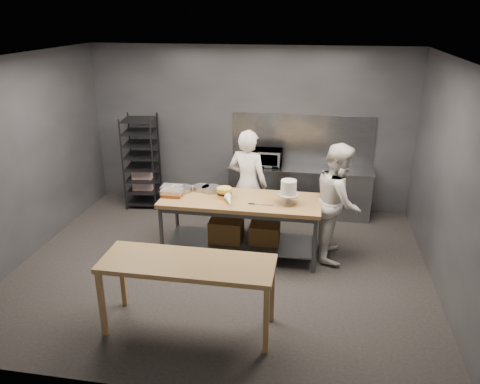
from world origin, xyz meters
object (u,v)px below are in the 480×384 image
object	(u,v)px
microwave	(267,158)
chef_right	(338,202)
near_counter	(188,268)
chef_behind	(248,184)
frosted_cake_stand	(289,189)
speed_rack	(142,162)
layer_cake	(224,193)
work_table	(241,220)

from	to	relation	value
microwave	chef_right	bearing A→B (deg)	-50.68
near_counter	chef_right	bearing A→B (deg)	50.50
chef_behind	frosted_cake_stand	xyz separation A→B (m)	(0.71, -0.73, 0.23)
near_counter	chef_right	distance (m)	2.73
speed_rack	frosted_cake_stand	size ratio (longest dim) A/B	4.84
layer_cake	chef_right	bearing A→B (deg)	6.39
frosted_cake_stand	layer_cake	xyz separation A→B (m)	(-0.97, 0.07, -0.14)
speed_rack	layer_cake	size ratio (longest dim) A/B	7.85
speed_rack	frosted_cake_stand	world-z (taller)	speed_rack
frosted_cake_stand	layer_cake	world-z (taller)	frosted_cake_stand
microwave	layer_cake	bearing A→B (deg)	-104.32
near_counter	work_table	bearing A→B (deg)	81.14
microwave	layer_cake	distance (m)	1.78
near_counter	frosted_cake_stand	bearing A→B (deg)	61.47
chef_behind	layer_cake	size ratio (longest dim) A/B	8.18
near_counter	chef_right	world-z (taller)	chef_right
work_table	layer_cake	bearing A→B (deg)	-179.33
work_table	near_counter	size ratio (longest dim) A/B	1.20
speed_rack	frosted_cake_stand	xyz separation A→B (m)	(2.91, -1.71, 0.29)
chef_right	chef_behind	bearing A→B (deg)	73.83
work_table	frosted_cake_stand	size ratio (longest dim) A/B	6.64
work_table	speed_rack	distance (m)	2.77
frosted_cake_stand	microwave	bearing A→B (deg)	106.34
work_table	speed_rack	xyz separation A→B (m)	(-2.21, 1.64, 0.28)
chef_behind	microwave	distance (m)	1.09
layer_cake	chef_behind	bearing A→B (deg)	69.02
chef_right	microwave	xyz separation A→B (m)	(-1.26, 1.54, 0.15)
chef_behind	microwave	xyz separation A→B (m)	(0.19, 1.06, 0.14)
chef_right	layer_cake	size ratio (longest dim) A/B	8.04
work_table	chef_right	size ratio (longest dim) A/B	1.34
chef_behind	frosted_cake_stand	world-z (taller)	chef_behind
chef_right	frosted_cake_stand	bearing A→B (deg)	111.49
near_counter	chef_behind	world-z (taller)	chef_behind
chef_right	microwave	bearing A→B (deg)	41.38
work_table	chef_behind	distance (m)	0.74
near_counter	chef_behind	distance (m)	2.60
speed_rack	chef_behind	bearing A→B (deg)	-24.00
speed_rack	layer_cake	distance (m)	2.55
chef_behind	microwave	world-z (taller)	chef_behind
frosted_cake_stand	chef_right	bearing A→B (deg)	19.43
work_table	chef_behind	size ratio (longest dim) A/B	1.32
chef_behind	layer_cake	world-z (taller)	chef_behind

